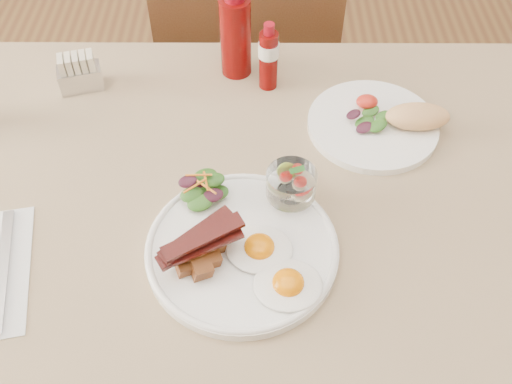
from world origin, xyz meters
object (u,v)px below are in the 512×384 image
(chair_far, at_px, (249,65))
(sugar_caddy, at_px, (80,74))
(main_plate, at_px, (242,249))
(fruit_cup, at_px, (291,184))
(table, at_px, (243,246))
(hot_sauce_bottle, at_px, (269,57))
(second_plate, at_px, (383,122))
(ketchup_bottle, at_px, (236,35))

(chair_far, bearing_deg, sugar_caddy, -129.85)
(main_plate, bearing_deg, fruit_cup, 48.82)
(main_plate, relative_size, sugar_caddy, 3.24)
(table, bearing_deg, hot_sauce_bottle, 81.91)
(table, xyz_separation_m, fruit_cup, (0.07, 0.01, 0.15))
(sugar_caddy, bearing_deg, hot_sauce_bottle, -14.17)
(hot_sauce_bottle, distance_m, sugar_caddy, 0.35)
(table, distance_m, second_plate, 0.33)
(fruit_cup, distance_m, ketchup_bottle, 0.35)
(table, distance_m, fruit_cup, 0.16)
(table, xyz_separation_m, sugar_caddy, (-0.30, 0.30, 0.12))
(table, distance_m, chair_far, 0.68)
(table, xyz_separation_m, chair_far, (0.00, 0.66, -0.14))
(chair_far, bearing_deg, table, -90.00)
(second_plate, bearing_deg, chair_far, 117.19)
(fruit_cup, relative_size, hot_sauce_bottle, 0.57)
(ketchup_bottle, bearing_deg, table, -87.26)
(chair_far, height_order, main_plate, chair_far)
(second_plate, bearing_deg, sugar_caddy, 168.74)
(fruit_cup, xyz_separation_m, ketchup_bottle, (-0.09, 0.34, 0.02))
(table, height_order, chair_far, chair_far)
(table, height_order, ketchup_bottle, ketchup_bottle)
(second_plate, relative_size, sugar_caddy, 2.86)
(chair_far, relative_size, fruit_cup, 12.27)
(main_plate, bearing_deg, second_plate, 47.48)
(chair_far, bearing_deg, ketchup_bottle, -93.05)
(hot_sauce_bottle, bearing_deg, main_plate, -96.22)
(main_plate, bearing_deg, table, 91.83)
(hot_sauce_bottle, bearing_deg, sugar_caddy, -178.87)
(table, height_order, fruit_cup, fruit_cup)
(chair_far, xyz_separation_m, second_plate, (0.24, -0.47, 0.24))
(chair_far, distance_m, main_plate, 0.77)
(table, relative_size, chair_far, 1.43)
(ketchup_bottle, bearing_deg, fruit_cup, -74.98)
(ketchup_bottle, height_order, hot_sauce_bottle, ketchup_bottle)
(chair_far, bearing_deg, second_plate, -62.81)
(table, relative_size, fruit_cup, 17.54)
(sugar_caddy, bearing_deg, table, -59.87)
(second_plate, height_order, hot_sauce_bottle, hot_sauce_bottle)
(chair_far, xyz_separation_m, ketchup_bottle, (-0.02, -0.31, 0.31))
(table, bearing_deg, fruit_cup, 7.97)
(fruit_cup, xyz_separation_m, second_plate, (0.17, 0.18, -0.04))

